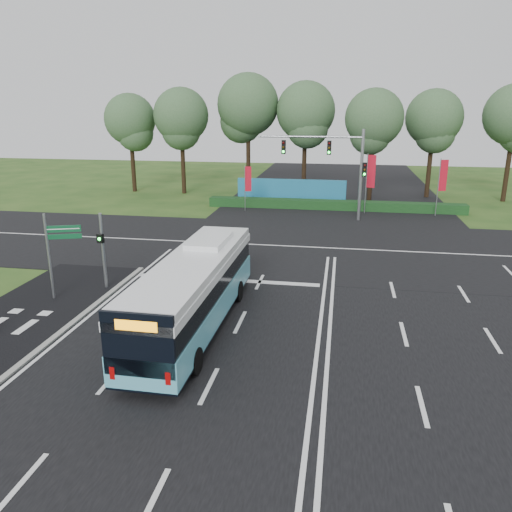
# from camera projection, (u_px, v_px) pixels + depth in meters

# --- Properties ---
(ground) EXTENTS (120.00, 120.00, 0.00)m
(ground) POSITION_uv_depth(u_px,v_px,m) (320.00, 329.00, 20.23)
(ground) COLOR #244818
(ground) RESTS_ON ground
(road_main) EXTENTS (20.00, 120.00, 0.04)m
(road_main) POSITION_uv_depth(u_px,v_px,m) (320.00, 328.00, 20.23)
(road_main) COLOR black
(road_main) RESTS_ON ground
(road_cross) EXTENTS (120.00, 14.00, 0.05)m
(road_cross) POSITION_uv_depth(u_px,v_px,m) (329.00, 248.00, 31.54)
(road_cross) COLOR black
(road_cross) RESTS_ON ground
(kerb_strip) EXTENTS (0.25, 18.00, 0.12)m
(kerb_strip) POSITION_uv_depth(u_px,v_px,m) (50.00, 341.00, 19.03)
(kerb_strip) COLOR gray
(kerb_strip) RESTS_ON ground
(city_bus) EXTENTS (2.50, 11.16, 3.19)m
(city_bus) POSITION_uv_depth(u_px,v_px,m) (195.00, 291.00, 19.84)
(city_bus) COLOR #56B1C8
(city_bus) RESTS_ON ground
(pedestrian_signal) EXTENTS (0.33, 0.43, 3.79)m
(pedestrian_signal) POSITION_uv_depth(u_px,v_px,m) (103.00, 248.00, 24.11)
(pedestrian_signal) COLOR gray
(pedestrian_signal) RESTS_ON ground
(street_sign) EXTENTS (1.51, 0.59, 4.07)m
(street_sign) POSITION_uv_depth(u_px,v_px,m) (56.00, 246.00, 22.65)
(street_sign) COLOR gray
(street_sign) RESTS_ON ground
(banner_flag_left) EXTENTS (0.57, 0.13, 3.89)m
(banner_flag_left) POSITION_uv_depth(u_px,v_px,m) (247.00, 181.00, 41.97)
(banner_flag_left) COLOR gray
(banner_flag_left) RESTS_ON ground
(banner_flag_mid) EXTENTS (0.72, 0.23, 4.97)m
(banner_flag_mid) POSITION_uv_depth(u_px,v_px,m) (370.00, 175.00, 40.76)
(banner_flag_mid) COLOR gray
(banner_flag_mid) RESTS_ON ground
(banner_flag_right) EXTENTS (0.67, 0.22, 4.67)m
(banner_flag_right) POSITION_uv_depth(u_px,v_px,m) (442.00, 179.00, 39.94)
(banner_flag_right) COLOR gray
(banner_flag_right) RESTS_ON ground
(traffic_light_gantry) EXTENTS (8.41, 0.28, 7.00)m
(traffic_light_gantry) POSITION_uv_depth(u_px,v_px,m) (338.00, 160.00, 38.18)
(traffic_light_gantry) COLOR gray
(traffic_light_gantry) RESTS_ON ground
(hedge) EXTENTS (22.00, 1.20, 0.80)m
(hedge) POSITION_uv_depth(u_px,v_px,m) (334.00, 205.00, 43.22)
(hedge) COLOR #123316
(hedge) RESTS_ON ground
(blue_hoarding) EXTENTS (10.00, 0.30, 2.20)m
(blue_hoarding) POSITION_uv_depth(u_px,v_px,m) (291.00, 191.00, 46.03)
(blue_hoarding) COLOR #1B6E97
(blue_hoarding) RESTS_ON ground
(eucalyptus_row) EXTENTS (41.95, 8.49, 11.85)m
(eucalyptus_row) POSITION_uv_depth(u_px,v_px,m) (307.00, 114.00, 47.95)
(eucalyptus_row) COLOR black
(eucalyptus_row) RESTS_ON ground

